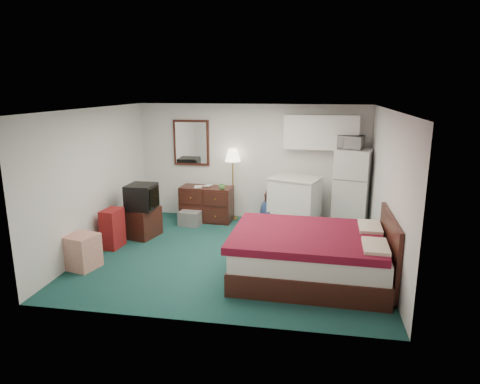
% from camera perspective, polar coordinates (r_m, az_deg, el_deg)
% --- Properties ---
extents(floor, '(5.00, 4.50, 0.01)m').
position_cam_1_polar(floor, '(7.56, -0.93, -8.29)').
color(floor, '#19423D').
rests_on(floor, ground).
extents(ceiling, '(5.00, 4.50, 0.01)m').
position_cam_1_polar(ceiling, '(7.01, -1.01, 11.00)').
color(ceiling, white).
rests_on(ceiling, walls).
extents(walls, '(5.01, 4.51, 2.50)m').
position_cam_1_polar(walls, '(7.18, -0.97, 0.99)').
color(walls, white).
rests_on(walls, floor).
extents(mirror, '(0.80, 0.06, 1.00)m').
position_cam_1_polar(mirror, '(9.56, -6.50, 6.55)').
color(mirror, white).
rests_on(mirror, walls).
extents(upper_cabinets, '(1.50, 0.35, 0.70)m').
position_cam_1_polar(upper_cabinets, '(9.00, 10.72, 7.88)').
color(upper_cabinets, white).
rests_on(upper_cabinets, walls).
extents(headboard, '(0.06, 1.56, 1.00)m').
position_cam_1_polar(headboard, '(6.66, 19.24, -7.16)').
color(headboard, '#351411').
rests_on(headboard, walls).
extents(dresser, '(1.14, 0.57, 0.76)m').
position_cam_1_polar(dresser, '(9.32, -4.46, -1.58)').
color(dresser, '#351411').
rests_on(dresser, floor).
extents(floor_lamp, '(0.37, 0.37, 1.56)m').
position_cam_1_polar(floor_lamp, '(9.32, -0.96, 1.01)').
color(floor_lamp, '#B8882C').
rests_on(floor_lamp, floor).
extents(desk, '(0.55, 0.55, 0.68)m').
position_cam_1_polar(desk, '(9.19, 5.11, -2.06)').
color(desk, '#351411').
rests_on(desk, floor).
extents(exercise_ball, '(0.74, 0.74, 0.61)m').
position_cam_1_polar(exercise_ball, '(9.05, 4.59, -2.54)').
color(exercise_ball, navy).
rests_on(exercise_ball, floor).
extents(kitchen_counter, '(1.12, 0.98, 1.03)m').
position_cam_1_polar(kitchen_counter, '(8.89, 7.29, -1.50)').
color(kitchen_counter, white).
rests_on(kitchen_counter, floor).
extents(fridge, '(0.83, 0.83, 1.64)m').
position_cam_1_polar(fridge, '(9.03, 14.73, 0.41)').
color(fridge, silver).
rests_on(fridge, floor).
extents(bed, '(2.29, 1.81, 0.72)m').
position_cam_1_polar(bed, '(6.63, 9.23, -8.42)').
color(bed, maroon).
rests_on(bed, floor).
extents(tv_stand, '(0.70, 0.74, 0.57)m').
position_cam_1_polar(tv_stand, '(8.57, -13.03, -3.94)').
color(tv_stand, '#351411').
rests_on(tv_stand, floor).
extents(suitcase, '(0.31, 0.46, 0.71)m').
position_cam_1_polar(suitcase, '(8.10, -16.62, -4.68)').
color(suitcase, maroon).
rests_on(suitcase, floor).
extents(retail_box, '(0.54, 0.54, 0.56)m').
position_cam_1_polar(retail_box, '(7.37, -20.29, -7.46)').
color(retail_box, beige).
rests_on(retail_box, floor).
extents(file_bin, '(0.47, 0.38, 0.30)m').
position_cam_1_polar(file_bin, '(9.10, -6.69, -3.50)').
color(file_bin, gray).
rests_on(file_bin, floor).
extents(cardboard_box_a, '(0.29, 0.26, 0.22)m').
position_cam_1_polar(cardboard_box_a, '(8.65, 1.56, -4.62)').
color(cardboard_box_a, '#A18254').
rests_on(cardboard_box_a, floor).
extents(cardboard_box_b, '(0.24, 0.28, 0.28)m').
position_cam_1_polar(cardboard_box_b, '(8.71, 6.24, -4.34)').
color(cardboard_box_b, '#A18254').
rests_on(cardboard_box_b, floor).
extents(laptop, '(0.39, 0.33, 0.24)m').
position_cam_1_polar(laptop, '(9.01, 5.21, 0.64)').
color(laptop, black).
rests_on(laptop, desk).
extents(crt_tv, '(0.53, 0.57, 0.48)m').
position_cam_1_polar(crt_tv, '(8.37, -13.00, -0.62)').
color(crt_tv, black).
rests_on(crt_tv, tv_stand).
extents(microwave, '(0.54, 0.42, 0.33)m').
position_cam_1_polar(microwave, '(8.87, 14.58, 6.65)').
color(microwave, silver).
rests_on(microwave, fridge).
extents(book_a, '(0.17, 0.05, 0.23)m').
position_cam_1_polar(book_a, '(9.19, -6.13, 1.33)').
color(book_a, '#A18254').
rests_on(book_a, dresser).
extents(book_b, '(0.16, 0.08, 0.22)m').
position_cam_1_polar(book_b, '(9.31, -4.74, 1.49)').
color(book_b, '#A18254').
rests_on(book_b, dresser).
extents(mug, '(0.16, 0.14, 0.14)m').
position_cam_1_polar(mug, '(8.96, -2.42, 0.78)').
color(mug, '#5A9847').
rests_on(mug, dresser).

